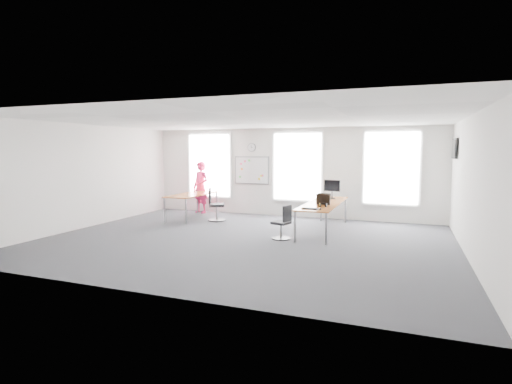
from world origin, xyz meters
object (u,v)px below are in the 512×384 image
at_px(person, 201,187).
at_px(monitor, 332,187).
at_px(chair_left, 215,206).
at_px(headphones, 323,205).
at_px(desk_right, 324,204).
at_px(chair_right, 283,224).
at_px(keyboard, 310,209).
at_px(desk_left, 192,196).

distance_m(person, monitor, 4.91).
distance_m(chair_left, headphones, 3.96).
bearing_deg(desk_right, headphones, -80.49).
bearing_deg(chair_left, chair_right, -146.78).
bearing_deg(headphones, person, 138.90).
bearing_deg(desk_right, chair_right, -119.01).
xyz_separation_m(chair_right, keyboard, (0.68, 0.04, 0.43)).
distance_m(desk_left, chair_left, 1.01).
xyz_separation_m(desk_right, desk_left, (-4.53, 0.65, -0.01)).
bearing_deg(chair_right, headphones, 135.21).
relative_size(desk_left, keyboard, 5.47).
height_order(desk_left, chair_left, chair_left).
bearing_deg(chair_right, chair_left, -107.88).
height_order(chair_left, headphones, chair_left).
xyz_separation_m(chair_right, headphones, (0.90, 0.53, 0.48)).
bearing_deg(desk_right, desk_left, 171.88).
height_order(chair_left, keyboard, chair_left).
relative_size(chair_right, keyboard, 2.15).
bearing_deg(desk_right, monitor, 86.75).
height_order(headphones, monitor, monitor).
distance_m(desk_right, monitor, 1.07).
xyz_separation_m(desk_left, keyboard, (4.45, -1.98, 0.07)).
distance_m(desk_right, person, 5.10).
xyz_separation_m(desk_right, monitor, (0.06, 0.99, 0.39)).
bearing_deg(desk_left, chair_left, -12.34).
bearing_deg(chair_right, desk_right, 165.85).
distance_m(chair_left, person, 1.84).
height_order(chair_right, headphones, headphones).
bearing_deg(chair_left, desk_left, 53.62).
relative_size(desk_right, chair_right, 3.79).
distance_m(desk_right, chair_right, 1.61).
height_order(chair_left, person, person).
bearing_deg(desk_right, keyboard, -93.40).
distance_m(chair_right, chair_left, 3.35).
bearing_deg(chair_right, person, -112.80).
xyz_separation_m(chair_right, person, (-4.03, 3.11, 0.54)).
relative_size(keyboard, headphones, 2.02).
xyz_separation_m(desk_right, keyboard, (-0.08, -1.33, 0.06)).
distance_m(chair_right, monitor, 2.62).
bearing_deg(person, chair_left, -28.50).
distance_m(desk_right, chair_left, 3.62).
height_order(chair_right, keyboard, chair_right).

